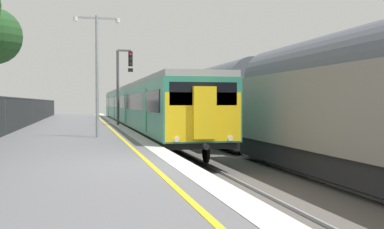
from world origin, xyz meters
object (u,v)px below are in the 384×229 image
(signal_gantry, at_px, (122,78))
(commuter_train_at_platform, at_px, (138,106))
(freight_train_adjacent_track, at_px, (189,102))
(platform_lamp_mid, at_px, (97,65))

(signal_gantry, bearing_deg, commuter_train_at_platform, 67.85)
(commuter_train_at_platform, distance_m, signal_gantry, 4.35)
(freight_train_adjacent_track, bearing_deg, platform_lamp_mid, -116.92)
(signal_gantry, xyz_separation_m, platform_lamp_mid, (-1.95, -10.84, -0.02))
(freight_train_adjacent_track, xyz_separation_m, platform_lamp_mid, (-7.43, -14.63, 1.58))
(commuter_train_at_platform, bearing_deg, freight_train_adjacent_track, 2.45)
(commuter_train_at_platform, xyz_separation_m, freight_train_adjacent_track, (4.00, 0.17, 0.30))
(commuter_train_at_platform, bearing_deg, platform_lamp_mid, -103.33)
(commuter_train_at_platform, bearing_deg, signal_gantry, -112.15)
(commuter_train_at_platform, distance_m, platform_lamp_mid, 14.98)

